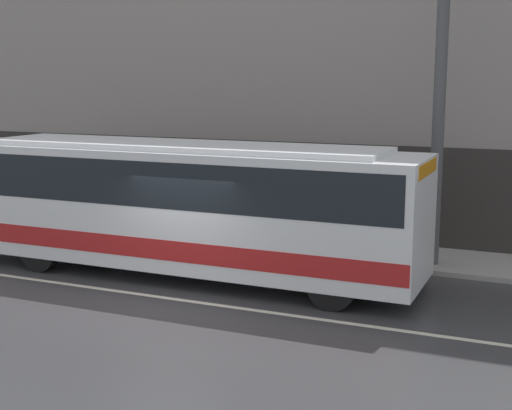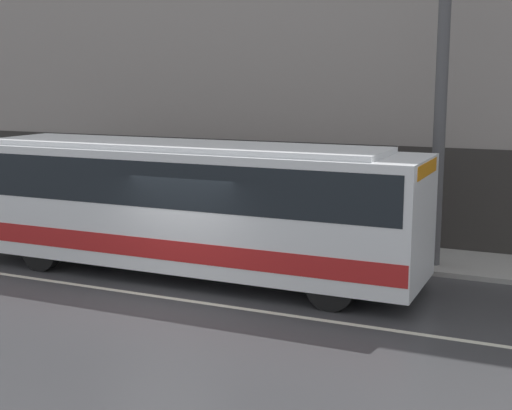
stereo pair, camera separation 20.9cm
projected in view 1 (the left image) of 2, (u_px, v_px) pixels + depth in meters
The scene contains 7 objects.
ground_plane at pixel (172, 299), 15.00m from camera, with size 60.00×60.00×0.00m, color #38383A.
sidewalk at pixel (267, 244), 19.74m from camera, with size 60.00×2.50×0.12m.
building_facade at pixel (287, 27), 19.95m from camera, with size 60.00×0.35×12.44m.
lane_stripe at pixel (172, 299), 15.00m from camera, with size 54.00×0.14×0.01m.
transit_bus at pixel (180, 201), 16.57m from camera, with size 11.33×2.55×3.12m.
utility_pole_near at pixel (439, 103), 16.72m from camera, with size 0.29×0.29×7.77m.
pedestrian_waiting at pixel (220, 212), 20.32m from camera, with size 0.36×0.36×1.51m.
Camera 1 is at (7.38, -12.52, 4.57)m, focal length 50.00 mm.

